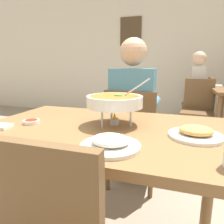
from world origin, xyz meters
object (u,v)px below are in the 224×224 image
(chair_diner_main, at_px, (132,134))
(chair_bg_middle, at_px, (202,101))
(curry_bowl, at_px, (115,102))
(sauce_dish, at_px, (31,122))
(dining_table_main, at_px, (103,148))
(patron_bg_middle, at_px, (199,87))
(rice_plate, at_px, (110,143))
(chair_bg_corner, at_px, (198,106))
(diner_main, at_px, (133,107))
(appetizer_plate, at_px, (196,133))

(chair_diner_main, bearing_deg, chair_bg_middle, 70.07)
(curry_bowl, xyz_separation_m, sauce_dish, (-0.45, -0.12, -0.12))
(dining_table_main, distance_m, patron_bg_middle, 2.76)
(rice_plate, height_order, patron_bg_middle, patron_bg_middle)
(sauce_dish, height_order, chair_bg_corner, chair_bg_corner)
(chair_diner_main, bearing_deg, chair_bg_corner, 67.91)
(diner_main, xyz_separation_m, patron_bg_middle, (0.67, 1.94, 0.00))
(dining_table_main, xyz_separation_m, chair_bg_corner, (0.64, 2.27, -0.15))
(chair_bg_middle, distance_m, patron_bg_middle, 0.25)
(dining_table_main, distance_m, rice_plate, 0.32)
(rice_plate, bearing_deg, appetizer_plate, 36.10)
(rice_plate, height_order, sauce_dish, rice_plate)
(chair_diner_main, bearing_deg, rice_plate, -82.50)
(chair_bg_corner, bearing_deg, sauce_dish, -114.11)
(rice_plate, relative_size, patron_bg_middle, 0.18)
(chair_bg_middle, bearing_deg, diner_main, -110.23)
(curry_bowl, relative_size, rice_plate, 1.39)
(appetizer_plate, relative_size, chair_bg_middle, 0.27)
(curry_bowl, distance_m, chair_bg_middle, 2.78)
(curry_bowl, bearing_deg, chair_bg_middle, 75.48)
(sauce_dish, bearing_deg, chair_bg_middle, 67.75)
(diner_main, relative_size, sauce_dish, 14.56)
(chair_bg_middle, bearing_deg, patron_bg_middle, -147.05)
(chair_diner_main, distance_m, patron_bg_middle, 2.10)
(chair_diner_main, relative_size, appetizer_plate, 3.75)
(chair_diner_main, bearing_deg, curry_bowl, -86.14)
(diner_main, xyz_separation_m, sauce_dish, (-0.41, -0.80, 0.04))
(diner_main, bearing_deg, chair_diner_main, -90.00)
(diner_main, bearing_deg, appetizer_plate, -58.99)
(diner_main, bearing_deg, patron_bg_middle, 71.09)
(chair_diner_main, distance_m, chair_bg_middle, 2.15)
(curry_bowl, bearing_deg, appetizer_plate, -11.24)
(chair_diner_main, relative_size, diner_main, 0.69)
(diner_main, relative_size, chair_bg_middle, 1.46)
(diner_main, relative_size, curry_bowl, 3.94)
(dining_table_main, relative_size, patron_bg_middle, 1.00)
(chair_diner_main, xyz_separation_m, curry_bowl, (0.04, -0.64, 0.40))
(dining_table_main, relative_size, sauce_dish, 14.52)
(sauce_dish, distance_m, chair_bg_middle, 3.02)
(sauce_dish, relative_size, patron_bg_middle, 0.07)
(chair_bg_middle, bearing_deg, dining_table_main, -105.05)
(diner_main, xyz_separation_m, chair_bg_corner, (0.64, 1.53, -0.24))
(dining_table_main, relative_size, appetizer_plate, 5.45)
(dining_table_main, relative_size, diner_main, 1.00)
(sauce_dish, xyz_separation_m, patron_bg_middle, (1.07, 2.74, -0.04))
(dining_table_main, xyz_separation_m, patron_bg_middle, (0.67, 2.68, 0.09))
(diner_main, height_order, curry_bowl, diner_main)
(dining_table_main, height_order, patron_bg_middle, patron_bg_middle)
(chair_diner_main, height_order, appetizer_plate, chair_diner_main)
(dining_table_main, relative_size, curry_bowl, 3.93)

